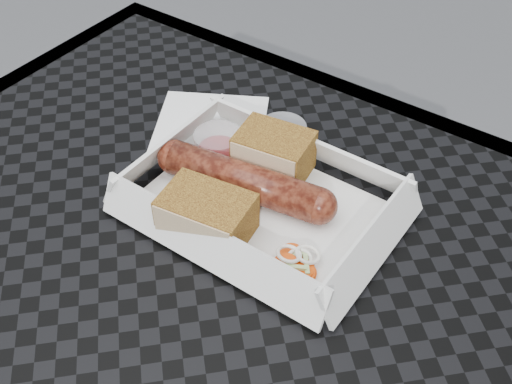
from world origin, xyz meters
TOP-DOWN VIEW (x-y plane):
  - patio_table at (0.00, 0.00)m, footprint 0.80×0.80m
  - food_tray at (-0.01, 0.16)m, footprint 0.22×0.15m
  - bratwurst at (-0.03, 0.16)m, footprint 0.19×0.06m
  - bread_near at (-0.03, 0.21)m, footprint 0.08×0.06m
  - bread_far at (-0.03, 0.10)m, footprint 0.09×0.07m
  - veg_garnish at (0.06, 0.12)m, footprint 0.03×0.03m
  - napkin at (-0.13, 0.23)m, footprint 0.16×0.16m
  - condiment_cup_sauce at (-0.09, 0.20)m, footprint 0.05×0.05m
  - condiment_cup_empty at (-0.04, 0.25)m, footprint 0.05×0.05m

SIDE VIEW (x-z plane):
  - patio_table at x=0.00m, z-range 0.30..1.04m
  - napkin at x=-0.13m, z-range 0.74..0.75m
  - food_tray at x=-0.01m, z-range 0.74..0.75m
  - veg_garnish at x=0.06m, z-range 0.75..0.75m
  - condiment_cup_sauce at x=-0.09m, z-range 0.74..0.78m
  - condiment_cup_empty at x=-0.04m, z-range 0.74..0.78m
  - bratwurst at x=-0.03m, z-range 0.75..0.78m
  - bread_far at x=-0.03m, z-range 0.75..0.79m
  - bread_near at x=-0.03m, z-range 0.75..0.79m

